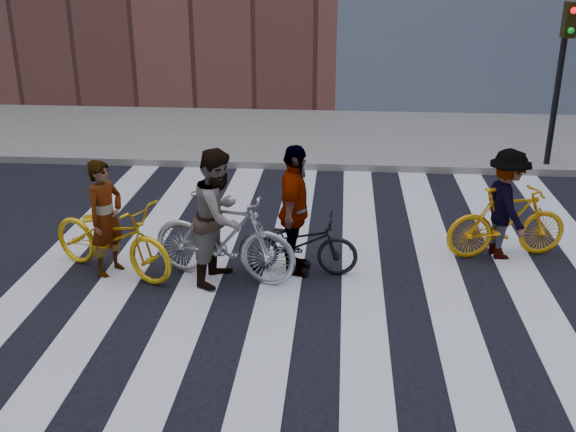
# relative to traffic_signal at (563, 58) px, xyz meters

# --- Properties ---
(ground) EXTENTS (100.00, 100.00, 0.00)m
(ground) POSITION_rel_traffic_signal_xyz_m (-4.40, -5.32, -2.28)
(ground) COLOR black
(ground) RESTS_ON ground
(sidewalk_far) EXTENTS (100.00, 5.00, 0.15)m
(sidewalk_far) POSITION_rel_traffic_signal_xyz_m (-4.40, 2.18, -2.20)
(sidewalk_far) COLOR gray
(sidewalk_far) RESTS_ON ground
(zebra_crosswalk) EXTENTS (8.25, 10.00, 0.01)m
(zebra_crosswalk) POSITION_rel_traffic_signal_xyz_m (-4.40, -5.32, -2.27)
(zebra_crosswalk) COLOR silver
(zebra_crosswalk) RESTS_ON ground
(traffic_signal) EXTENTS (0.22, 0.42, 3.33)m
(traffic_signal) POSITION_rel_traffic_signal_xyz_m (0.00, 0.00, 0.00)
(traffic_signal) COLOR black
(traffic_signal) RESTS_ON ground
(bike_yellow_left) EXTENTS (2.16, 1.51, 1.08)m
(bike_yellow_left) POSITION_rel_traffic_signal_xyz_m (-7.30, -5.25, -1.74)
(bike_yellow_left) COLOR #E5AE0C
(bike_yellow_left) RESTS_ON ground
(bike_silver_mid) EXTENTS (2.12, 1.03, 1.23)m
(bike_silver_mid) POSITION_rel_traffic_signal_xyz_m (-5.72, -5.32, -1.67)
(bike_silver_mid) COLOR #B5B9C0
(bike_silver_mid) RESTS_ON ground
(bike_yellow_right) EXTENTS (1.86, 0.86, 1.08)m
(bike_yellow_right) POSITION_rel_traffic_signal_xyz_m (-1.76, -4.25, -1.74)
(bike_yellow_right) COLOR orange
(bike_yellow_right) RESTS_ON ground
(bike_dark_rear) EXTENTS (1.69, 0.67, 0.87)m
(bike_dark_rear) POSITION_rel_traffic_signal_xyz_m (-4.75, -5.02, -1.84)
(bike_dark_rear) COLOR black
(bike_dark_rear) RESTS_ON ground
(rider_left) EXTENTS (0.60, 0.70, 1.63)m
(rider_left) POSITION_rel_traffic_signal_xyz_m (-7.35, -5.25, -1.46)
(rider_left) COLOR slate
(rider_left) RESTS_ON ground
(rider_mid) EXTENTS (0.89, 1.04, 1.85)m
(rider_mid) POSITION_rel_traffic_signal_xyz_m (-5.77, -5.32, -1.36)
(rider_mid) COLOR slate
(rider_mid) RESTS_ON ground
(rider_right) EXTENTS (0.81, 1.15, 1.63)m
(rider_right) POSITION_rel_traffic_signal_xyz_m (-1.81, -4.25, -1.47)
(rider_right) COLOR slate
(rider_right) RESTS_ON ground
(rider_rear) EXTENTS (0.50, 1.10, 1.83)m
(rider_rear) POSITION_rel_traffic_signal_xyz_m (-4.80, -5.02, -1.36)
(rider_rear) COLOR slate
(rider_rear) RESTS_ON ground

